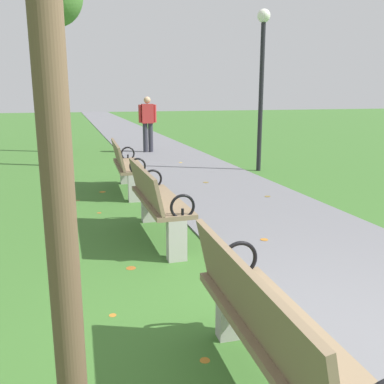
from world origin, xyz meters
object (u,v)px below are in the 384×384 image
(park_bench_1, at_px, (271,331))
(park_bench_3, at_px, (126,165))
(park_bench_2, at_px, (156,200))
(pedestrian_walking, at_px, (148,121))
(lamp_post, at_px, (262,66))

(park_bench_1, xyz_separation_m, park_bench_3, (0.00, 5.64, 0.00))
(park_bench_2, height_order, pedestrian_walking, pedestrian_walking)
(pedestrian_walking, height_order, lamp_post, lamp_post)
(park_bench_1, xyz_separation_m, park_bench_2, (-0.00, 3.01, 0.00))
(park_bench_1, bearing_deg, park_bench_3, 90.00)
(park_bench_2, height_order, park_bench_3, same)
(park_bench_2, relative_size, lamp_post, 0.46)
(pedestrian_walking, bearing_deg, park_bench_2, -99.94)
(park_bench_3, xyz_separation_m, lamp_post, (3.20, 1.33, 1.82))
(park_bench_3, xyz_separation_m, pedestrian_walking, (1.35, 5.07, 0.44))
(lamp_post, bearing_deg, pedestrian_walking, 116.35)
(park_bench_3, distance_m, lamp_post, 3.92)
(lamp_post, bearing_deg, park_bench_3, -157.54)
(park_bench_3, relative_size, lamp_post, 0.46)
(park_bench_3, bearing_deg, pedestrian_walking, 75.08)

